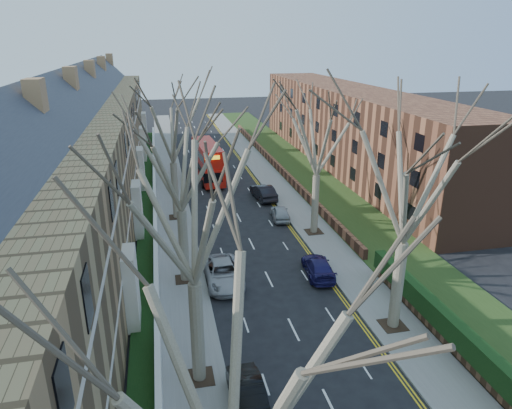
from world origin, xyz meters
TOP-DOWN VIEW (x-y plane):
  - pavement_left at (-6.00, 39.00)m, footprint 3.00×102.00m
  - pavement_right at (6.00, 39.00)m, footprint 3.00×102.00m
  - terrace_left at (-13.65, 31.00)m, footprint 9.70×78.00m
  - flats_right at (17.46, 43.00)m, footprint 13.97×54.00m
  - wall_hedge_right at (7.70, 2.00)m, footprint 0.70×24.00m
  - front_wall_left at (-7.65, 31.00)m, footprint 0.30×78.00m
  - grass_verge_right at (10.50, 39.00)m, footprint 6.00×102.00m
  - tree_left_near at (-5.70, -4.00)m, footprint 9.80×9.80m
  - tree_left_mid at (-5.70, 6.00)m, footprint 10.50×10.50m
  - tree_left_far at (-5.70, 16.00)m, footprint 10.15×10.15m
  - tree_left_dist at (-5.70, 28.00)m, footprint 10.50×10.50m
  - tree_right_mid at (5.70, 8.00)m, footprint 10.50×10.50m
  - tree_right_far at (5.70, 22.00)m, footprint 10.15×10.15m
  - double_decker_bus at (-1.37, 40.01)m, footprint 3.03×10.17m
  - car_left_mid at (-3.70, 3.61)m, footprint 1.56×4.10m
  - car_left_far at (-3.17, 15.21)m, footprint 2.46×5.26m
  - car_right_near at (3.55, 14.86)m, footprint 2.29×4.59m
  - car_right_mid at (3.70, 25.77)m, footprint 1.90×3.87m
  - car_right_far at (3.45, 31.61)m, footprint 2.11×4.81m

SIDE VIEW (x-z plane):
  - pavement_left at x=-6.00m, z-range 0.00..0.12m
  - pavement_right at x=6.00m, z-range 0.00..0.12m
  - grass_verge_right at x=10.50m, z-range 0.12..0.18m
  - front_wall_left at x=-7.65m, z-range 0.12..1.12m
  - car_right_mid at x=3.70m, z-range 0.00..1.27m
  - car_right_near at x=3.55m, z-range 0.00..1.28m
  - car_left_mid at x=-3.70m, z-range 0.00..1.34m
  - car_left_far at x=-3.17m, z-range 0.00..1.46m
  - car_right_far at x=3.45m, z-range 0.00..1.54m
  - wall_hedge_right at x=7.70m, z-range 0.22..2.02m
  - double_decker_bus at x=-1.37m, z-range -0.04..4.20m
  - flats_right at x=17.46m, z-range -0.02..9.98m
  - terrace_left at x=-13.65m, z-range -1.27..12.33m
  - tree_left_near at x=-5.70m, z-range 2.06..15.79m
  - tree_left_far at x=-5.70m, z-range 2.13..16.35m
  - tree_right_far at x=5.70m, z-range 2.13..16.35m
  - tree_left_mid at x=-5.70m, z-range 2.20..16.91m
  - tree_right_mid at x=5.70m, z-range 2.20..16.91m
  - tree_left_dist at x=-5.70m, z-range 2.20..16.91m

